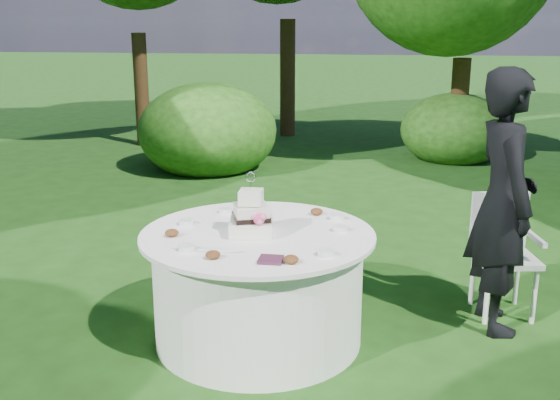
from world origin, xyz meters
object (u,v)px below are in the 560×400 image
Objects in this scene: napkins at (271,260)px; table at (258,286)px; cake at (251,217)px; guest at (503,202)px; chair at (502,245)px.

napkins is 0.09× the size of table.
cake is (-0.21, 0.48, 0.10)m from napkins.
cake is (-1.67, -0.50, -0.04)m from guest.
chair is at bearing 39.40° from napkins.
table is (-1.63, -0.47, -0.53)m from guest.
chair reaches higher than table.
napkins is 0.54m from cake.
guest reaches higher than napkins.
cake is at bearing -138.31° from table.
napkins is 1.77m from guest.
guest is 1.18× the size of table.
guest is at bearing 16.15° from table.
table is at bearing 108.73° from napkins.
guest is 1.78m from table.
guest is 1.74m from cake.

